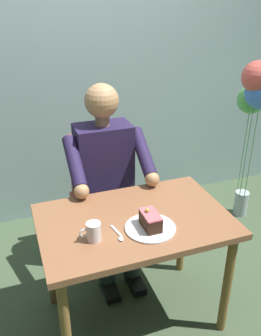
{
  "coord_description": "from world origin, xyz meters",
  "views": [
    {
      "loc": [
        0.56,
        1.5,
        1.8
      ],
      "look_at": [
        -0.01,
        -0.1,
        0.96
      ],
      "focal_mm": 38.55,
      "sensor_mm": 36.0,
      "label": 1
    }
  ],
  "objects_px": {
    "dining_table": "(135,233)",
    "cake_slice": "(150,220)",
    "balloon_display": "(256,99)",
    "dessert_spoon": "(119,235)",
    "coffee_cup": "(93,231)",
    "chair": "(101,190)",
    "seated_person": "(107,180)"
  },
  "relations": [
    {
      "from": "dessert_spoon",
      "to": "balloon_display",
      "type": "relative_size",
      "value": 0.11
    },
    {
      "from": "coffee_cup",
      "to": "cake_slice",
      "type": "bearing_deg",
      "value": 178.27
    },
    {
      "from": "seated_person",
      "to": "balloon_display",
      "type": "relative_size",
      "value": 0.96
    },
    {
      "from": "dining_table",
      "to": "cake_slice",
      "type": "xyz_separation_m",
      "value": [
        -0.04,
        0.11,
        0.15
      ]
    },
    {
      "from": "dining_table",
      "to": "balloon_display",
      "type": "xyz_separation_m",
      "value": [
        -1.24,
        -0.7,
        0.44
      ]
    },
    {
      "from": "chair",
      "to": "seated_person",
      "type": "xyz_separation_m",
      "value": [
        -0.0,
        0.17,
        0.17
      ]
    },
    {
      "from": "chair",
      "to": "cake_slice",
      "type": "bearing_deg",
      "value": 93.02
    },
    {
      "from": "coffee_cup",
      "to": "balloon_display",
      "type": "relative_size",
      "value": 0.08
    },
    {
      "from": "seated_person",
      "to": "dining_table",
      "type": "bearing_deg",
      "value": 90.0
    },
    {
      "from": "dessert_spoon",
      "to": "coffee_cup",
      "type": "bearing_deg",
      "value": -5.27
    },
    {
      "from": "cake_slice",
      "to": "balloon_display",
      "type": "relative_size",
      "value": 0.1
    },
    {
      "from": "cake_slice",
      "to": "dessert_spoon",
      "type": "relative_size",
      "value": 0.96
    },
    {
      "from": "chair",
      "to": "seated_person",
      "type": "distance_m",
      "value": 0.24
    },
    {
      "from": "dessert_spoon",
      "to": "seated_person",
      "type": "bearing_deg",
      "value": -101.42
    },
    {
      "from": "dining_table",
      "to": "dessert_spoon",
      "type": "distance_m",
      "value": 0.2
    },
    {
      "from": "seated_person",
      "to": "coffee_cup",
      "type": "xyz_separation_m",
      "value": [
        0.25,
        0.62,
        0.08
      ]
    },
    {
      "from": "dining_table",
      "to": "cake_slice",
      "type": "bearing_deg",
      "value": 110.09
    },
    {
      "from": "seated_person",
      "to": "cake_slice",
      "type": "bearing_deg",
      "value": 93.84
    },
    {
      "from": "coffee_cup",
      "to": "chair",
      "type": "bearing_deg",
      "value": -107.72
    },
    {
      "from": "cake_slice",
      "to": "coffee_cup",
      "type": "relative_size",
      "value": 1.29
    },
    {
      "from": "dessert_spoon",
      "to": "balloon_display",
      "type": "xyz_separation_m",
      "value": [
        -1.36,
        -0.82,
        0.34
      ]
    },
    {
      "from": "dining_table",
      "to": "chair",
      "type": "xyz_separation_m",
      "value": [
        0.0,
        -0.68,
        -0.1
      ]
    },
    {
      "from": "chair",
      "to": "cake_slice",
      "type": "distance_m",
      "value": 0.84
    },
    {
      "from": "dining_table",
      "to": "balloon_display",
      "type": "distance_m",
      "value": 1.49
    },
    {
      "from": "coffee_cup",
      "to": "balloon_display",
      "type": "xyz_separation_m",
      "value": [
        -1.49,
        -0.8,
        0.3
      ]
    },
    {
      "from": "dining_table",
      "to": "coffee_cup",
      "type": "bearing_deg",
      "value": 22.86
    },
    {
      "from": "cake_slice",
      "to": "dessert_spoon",
      "type": "bearing_deg",
      "value": 0.89
    },
    {
      "from": "seated_person",
      "to": "cake_slice",
      "type": "distance_m",
      "value": 0.63
    },
    {
      "from": "seated_person",
      "to": "coffee_cup",
      "type": "bearing_deg",
      "value": 67.84
    },
    {
      "from": "dining_table",
      "to": "cake_slice",
      "type": "relative_size",
      "value": 7.39
    },
    {
      "from": "seated_person",
      "to": "cake_slice",
      "type": "height_order",
      "value": "seated_person"
    },
    {
      "from": "dessert_spoon",
      "to": "dining_table",
      "type": "bearing_deg",
      "value": -137.24
    }
  ]
}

